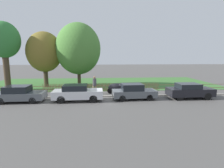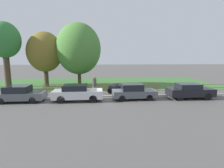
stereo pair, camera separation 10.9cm
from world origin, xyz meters
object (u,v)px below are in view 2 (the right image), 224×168
(parked_car_navy_estate, at_px, (133,92))
(tree_mid_park, at_px, (79,49))
(parked_car_silver_hatchback, at_px, (20,94))
(tree_behind_motorcycle, at_px, (45,52))
(pedestrian_near_fence, at_px, (95,84))
(tree_nearest_kerb, at_px, (4,41))
(covered_motorcycle, at_px, (117,87))
(parked_car_black_saloon, at_px, (77,93))
(parked_car_red_compact, at_px, (190,91))

(parked_car_navy_estate, relative_size, tree_mid_park, 0.50)
(parked_car_silver_hatchback, bearing_deg, parked_car_navy_estate, 0.31)
(tree_behind_motorcycle, height_order, pedestrian_near_fence, tree_behind_motorcycle)
(parked_car_navy_estate, relative_size, pedestrian_near_fence, 2.11)
(tree_nearest_kerb, bearing_deg, covered_motorcycle, -13.02)
(parked_car_black_saloon, distance_m, tree_mid_park, 8.32)
(tree_mid_park, bearing_deg, parked_car_red_compact, -33.23)
(parked_car_navy_estate, bearing_deg, parked_car_silver_hatchback, 178.90)
(parked_car_silver_hatchback, bearing_deg, pedestrian_near_fence, 20.55)
(tree_behind_motorcycle, bearing_deg, parked_car_red_compact, -25.59)
(tree_nearest_kerb, distance_m, tree_mid_park, 8.13)
(parked_car_red_compact, xyz_separation_m, covered_motorcycle, (-6.49, 2.59, -0.07))
(parked_car_black_saloon, distance_m, tree_behind_motorcycle, 9.48)
(parked_car_silver_hatchback, height_order, covered_motorcycle, parked_car_silver_hatchback)
(tree_nearest_kerb, xyz_separation_m, pedestrian_near_fence, (9.97, -3.08, -4.46))
(parked_car_red_compact, distance_m, covered_motorcycle, 6.99)
(parked_car_navy_estate, xyz_separation_m, pedestrian_near_fence, (-3.56, 2.28, 0.35))
(parked_car_silver_hatchback, height_order, tree_behind_motorcycle, tree_behind_motorcycle)
(tree_nearest_kerb, distance_m, tree_behind_motorcycle, 4.32)
(tree_behind_motorcycle, bearing_deg, parked_car_black_saloon, -56.99)
(parked_car_black_saloon, relative_size, tree_behind_motorcycle, 0.63)
(parked_car_silver_hatchback, distance_m, covered_motorcycle, 8.98)
(parked_car_red_compact, xyz_separation_m, tree_mid_park, (-10.81, 7.08, 4.01))
(parked_car_navy_estate, distance_m, tree_mid_park, 9.85)
(tree_nearest_kerb, distance_m, pedestrian_near_fence, 11.35)
(parked_car_black_saloon, relative_size, covered_motorcycle, 2.32)
(tree_mid_park, bearing_deg, tree_behind_motorcycle, 178.87)
(parked_car_navy_estate, bearing_deg, tree_behind_motorcycle, 141.91)
(parked_car_black_saloon, xyz_separation_m, parked_car_navy_estate, (4.98, 0.26, -0.04))
(tree_behind_motorcycle, relative_size, tree_mid_park, 0.86)
(covered_motorcycle, height_order, tree_behind_motorcycle, tree_behind_motorcycle)
(parked_car_black_saloon, relative_size, pedestrian_near_fence, 2.29)
(parked_car_red_compact, distance_m, tree_behind_motorcycle, 16.97)
(parked_car_red_compact, height_order, tree_mid_park, tree_mid_park)
(parked_car_silver_hatchback, relative_size, tree_nearest_kerb, 0.53)
(parked_car_red_compact, bearing_deg, covered_motorcycle, 158.51)
(covered_motorcycle, xyz_separation_m, tree_behind_motorcycle, (-8.47, 4.57, 3.68))
(parked_car_black_saloon, distance_m, parked_car_navy_estate, 4.98)
(tree_mid_park, bearing_deg, covered_motorcycle, -46.12)
(parked_car_black_saloon, xyz_separation_m, tree_nearest_kerb, (-8.55, 5.61, 4.77))
(parked_car_silver_hatchback, bearing_deg, tree_mid_park, 58.75)
(parked_car_black_saloon, distance_m, parked_car_red_compact, 10.18)
(tree_nearest_kerb, bearing_deg, parked_car_navy_estate, -21.60)
(tree_behind_motorcycle, bearing_deg, pedestrian_near_fence, -37.86)
(covered_motorcycle, relative_size, tree_nearest_kerb, 0.24)
(parked_car_red_compact, bearing_deg, tree_mid_park, 147.04)
(tree_mid_park, relative_size, pedestrian_near_fence, 4.24)
(parked_car_silver_hatchback, bearing_deg, tree_behind_motorcycle, 88.57)
(parked_car_navy_estate, distance_m, covered_motorcycle, 2.84)
(parked_car_silver_hatchback, xyz_separation_m, parked_car_red_compact, (15.06, 0.10, 0.04))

